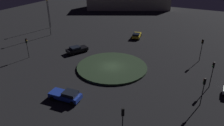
# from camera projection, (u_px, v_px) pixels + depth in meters

# --- Properties ---
(ground_plane) EXTENTS (121.48, 121.48, 0.00)m
(ground_plane) POSITION_uv_depth(u_px,v_px,m) (112.00, 68.00, 39.83)
(ground_plane) COLOR black
(roundabout_island) EXTENTS (12.83, 12.83, 0.34)m
(roundabout_island) POSITION_uv_depth(u_px,v_px,m) (112.00, 67.00, 39.75)
(roundabout_island) COLOR #263823
(roundabout_island) RESTS_ON ground_plane
(car_yellow) EXTENTS (2.67, 4.16, 1.36)m
(car_yellow) POSITION_uv_depth(u_px,v_px,m) (137.00, 35.00, 54.41)
(car_yellow) COLOR gold
(car_yellow) RESTS_ON ground_plane
(car_blue) EXTENTS (4.71, 2.38, 1.47)m
(car_blue) POSITION_uv_depth(u_px,v_px,m) (66.00, 95.00, 30.48)
(car_blue) COLOR #1E38A5
(car_blue) RESTS_ON ground_plane
(car_black) EXTENTS (3.73, 4.85, 1.40)m
(car_black) POSITION_uv_depth(u_px,v_px,m) (77.00, 49.00, 45.94)
(car_black) COLOR black
(car_black) RESTS_ON ground_plane
(traffic_light_northeast) EXTENTS (0.39, 0.37, 4.48)m
(traffic_light_northeast) POSITION_uv_depth(u_px,v_px,m) (202.00, 46.00, 41.08)
(traffic_light_northeast) COLOR #2D2D2D
(traffic_light_northeast) RESTS_ON ground_plane
(traffic_light_east) EXTENTS (0.39, 0.35, 4.21)m
(traffic_light_east) POSITION_uv_depth(u_px,v_px,m) (204.00, 86.00, 28.36)
(traffic_light_east) COLOR #2D2D2D
(traffic_light_east) RESTS_ON ground_plane
(traffic_light_west) EXTENTS (0.38, 0.34, 4.09)m
(traffic_light_west) POSITION_uv_depth(u_px,v_px,m) (27.00, 44.00, 42.58)
(traffic_light_west) COLOR #2D2D2D
(traffic_light_west) RESTS_ON ground_plane
(traffic_light_east_near) EXTENTS (0.36, 0.31, 4.34)m
(traffic_light_east_near) POSITION_uv_depth(u_px,v_px,m) (213.00, 70.00, 32.42)
(traffic_light_east_near) COLOR #2D2D2D
(traffic_light_east_near) RESTS_ON ground_plane
(traffic_light_southeast) EXTENTS (0.37, 0.40, 4.44)m
(traffic_light_southeast) POSITION_uv_depth(u_px,v_px,m) (123.00, 118.00, 22.45)
(traffic_light_southeast) COLOR #2D2D2D
(traffic_light_southeast) RESTS_ON ground_plane
(streetlamp_northwest) EXTENTS (0.56, 0.56, 9.64)m
(streetlamp_northwest) POSITION_uv_depth(u_px,v_px,m) (48.00, 5.00, 60.25)
(streetlamp_northwest) COLOR #4C4C51
(streetlamp_northwest) RESTS_ON ground_plane
(streetlamp_northwest_near) EXTENTS (0.51, 0.51, 9.24)m
(streetlamp_northwest_near) POSITION_uv_depth(u_px,v_px,m) (48.00, 13.00, 54.32)
(streetlamp_northwest_near) COLOR #4C4C51
(streetlamp_northwest_near) RESTS_ON ground_plane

